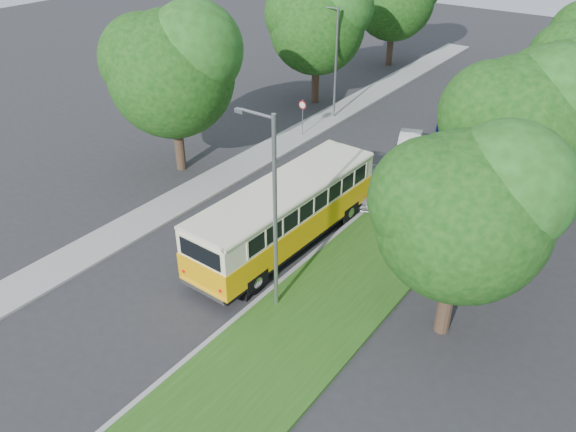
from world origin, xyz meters
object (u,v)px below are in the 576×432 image
Objects in this scene: car_white at (409,144)px; car_blue at (456,118)px; lamppost_far at (335,59)px; car_grey at (504,80)px; lamppost_near at (273,209)px; vintage_bus at (286,215)px; car_silver at (367,185)px.

car_white is 5.68m from car_blue.
car_grey is at bearing 60.03° from lamppost_far.
lamppost_near reaches higher than car_grey.
lamppost_far is at bearing 142.32° from car_white.
lamppost_far is at bearing -130.39° from car_grey.
car_blue is (7.70, 3.33, -3.46)m from lamppost_far.
car_blue is at bearing 63.04° from car_white.
lamppost_far is 1.67× the size of car_blue.
lamppost_near reaches higher than vintage_bus.
car_grey is at bearing 67.89° from car_white.
car_white is at bearing -18.32° from lamppost_far.
lamppost_near is at bearing -102.47° from car_white.
lamppost_far is at bearing 110.49° from car_silver.
lamppost_near is at bearing -64.29° from lamppost_far.
lamppost_far is 16.50m from vintage_bus.
car_grey is (0.16, 21.99, 0.02)m from car_silver.
lamppost_far is 11.96m from car_silver.
car_silver reaches higher than car_blue.
lamppost_far is 9.08m from car_blue.
lamppost_far is 2.03× the size of car_white.
lamppost_far reaches higher than car_blue.
car_white is at bearing 96.89° from lamppost_near.
car_blue reaches higher than car_white.
car_blue is at bearing 23.42° from lamppost_far.
vintage_bus is at bearing -102.40° from car_blue.
lamppost_near reaches higher than car_blue.
car_grey is at bearing 89.99° from vintage_bus.
car_silver is 1.09× the size of car_white.
car_silver is (-1.37, 9.86, -3.68)m from lamppost_near.
car_white is at bearing 91.09° from vintage_bus.
car_white is 0.82× the size of car_blue.
car_white is (6.95, -2.30, -3.51)m from lamppost_far.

